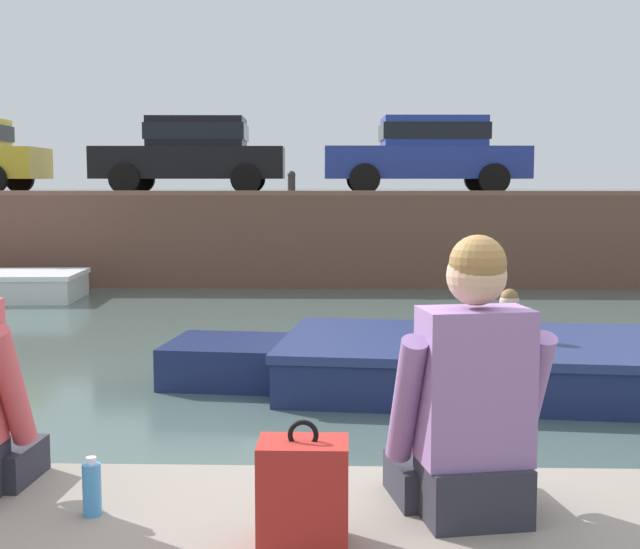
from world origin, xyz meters
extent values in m
plane|color=#4C605B|center=(0.00, 6.37, 0.00)|extent=(400.00, 400.00, 0.00)
cube|color=brown|center=(0.00, 15.74, 0.86)|extent=(60.00, 6.00, 1.71)
cube|color=brown|center=(0.00, 12.86, 1.75)|extent=(60.00, 0.24, 0.08)
cube|color=navy|center=(2.31, 4.80, 0.20)|extent=(6.19, 2.73, 0.40)
cube|color=navy|center=(-1.27, 5.18, 0.20)|extent=(1.32, 1.28, 0.40)
cube|color=navy|center=(2.31, 4.80, 0.44)|extent=(6.25, 2.80, 0.08)
cube|color=#C64C51|center=(1.42, 4.89, 0.52)|extent=(0.23, 0.34, 0.44)
sphere|color=beige|center=(1.42, 4.89, 0.84)|extent=(0.19, 0.19, 0.19)
sphere|color=olive|center=(1.42, 4.89, 0.88)|extent=(0.17, 0.17, 0.17)
cylinder|color=black|center=(-7.22, 15.75, 2.01)|extent=(0.61, 0.21, 0.60)
cube|color=black|center=(-3.32, 14.82, 2.33)|extent=(3.90, 1.83, 0.64)
cube|color=black|center=(-3.17, 14.83, 2.95)|extent=(1.98, 1.55, 0.60)
cube|color=black|center=(-3.17, 14.83, 2.95)|extent=(2.06, 1.59, 0.33)
cylinder|color=black|center=(-4.47, 13.92, 2.01)|extent=(0.61, 0.21, 0.60)
cylinder|color=black|center=(-4.55, 15.63, 2.01)|extent=(0.61, 0.21, 0.60)
cylinder|color=black|center=(-2.10, 14.02, 2.01)|extent=(0.61, 0.21, 0.60)
cylinder|color=black|center=(-2.17, 15.73, 2.01)|extent=(0.61, 0.21, 0.60)
cube|color=#233893|center=(1.46, 14.82, 2.33)|extent=(4.12, 1.79, 0.64)
cube|color=#233893|center=(1.63, 14.83, 2.95)|extent=(2.08, 1.53, 0.60)
cube|color=black|center=(1.63, 14.83, 2.95)|extent=(2.16, 1.56, 0.33)
cylinder|color=black|center=(0.23, 13.93, 2.01)|extent=(0.61, 0.20, 0.60)
cylinder|color=black|center=(0.18, 15.63, 2.01)|extent=(0.61, 0.20, 0.60)
cylinder|color=black|center=(2.75, 14.01, 2.01)|extent=(0.61, 0.20, 0.60)
cylinder|color=black|center=(2.70, 15.71, 2.01)|extent=(0.61, 0.20, 0.60)
cylinder|color=#2D2B28|center=(-1.14, 12.99, 1.89)|extent=(0.14, 0.14, 0.35)
sphere|color=#2D2B28|center=(-1.14, 12.99, 2.08)|extent=(0.15, 0.15, 0.15)
cylinder|color=#C64C51|center=(-1.32, -0.39, 1.25)|extent=(0.11, 0.29, 0.47)
cube|color=#282833|center=(0.31, -0.55, 0.94)|extent=(0.39, 0.34, 0.20)
cube|color=#282833|center=(0.27, -0.33, 0.91)|extent=(0.49, 0.40, 0.14)
cube|color=#8C669E|center=(0.31, -0.55, 1.30)|extent=(0.40, 0.28, 0.52)
cylinder|color=#8C669E|center=(0.51, -0.46, 1.25)|extent=(0.14, 0.30, 0.47)
cylinder|color=#8C669E|center=(0.08, -0.54, 1.25)|extent=(0.14, 0.30, 0.47)
sphere|color=tan|center=(0.31, -0.55, 1.67)|extent=(0.20, 0.20, 0.20)
sphere|color=olive|center=(0.31, -0.56, 1.71)|extent=(0.19, 0.19, 0.19)
cylinder|color=#3F8CCC|center=(-0.99, -0.55, 0.93)|extent=(0.06, 0.06, 0.18)
cylinder|color=white|center=(-0.99, -0.55, 1.03)|extent=(0.04, 0.04, 0.02)
cube|color=#A5231E|center=(-0.25, -0.80, 1.01)|extent=(0.28, 0.20, 0.34)
cube|color=#A5231E|center=(-0.25, -0.69, 0.96)|extent=(0.22, 0.06, 0.18)
torus|color=black|center=(-0.25, -0.80, 1.20)|extent=(0.10, 0.02, 0.10)
camera|label=1|loc=(-0.12, -3.47, 1.98)|focal=50.00mm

